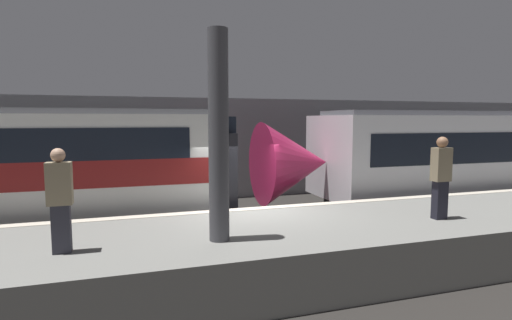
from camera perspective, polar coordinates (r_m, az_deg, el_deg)
ground_plane at (r=10.18m, az=-1.06°, el=-12.42°), size 120.00×120.00×0.00m
platform at (r=8.41m, az=2.52°, el=-12.74°), size 40.00×3.58×1.03m
station_rear_barrier at (r=15.92m, az=-7.66°, el=1.53°), size 50.00×0.15×4.04m
support_pillar_near at (r=7.05m, az=-5.37°, el=3.32°), size 0.36×0.36×3.73m
train_modern at (r=17.07m, az=30.16°, el=0.30°), size 16.97×3.11×3.48m
person_waiting at (r=9.54m, az=24.89°, el=-2.01°), size 0.38×0.24×1.80m
person_walking at (r=7.19m, az=-26.21°, el=-4.88°), size 0.38×0.24×1.71m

